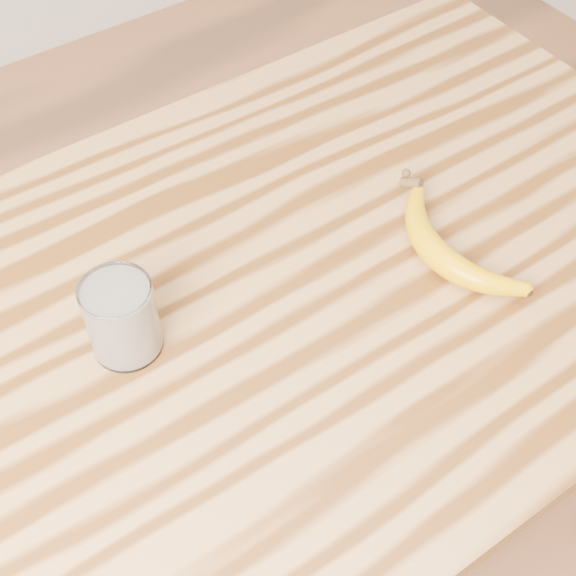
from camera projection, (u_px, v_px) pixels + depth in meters
table at (311, 328)px, 1.13m from camera, size 1.20×0.80×0.90m
smoothie_glass at (122, 318)px, 0.92m from camera, size 0.08×0.08×0.10m
banana at (437, 256)px, 1.02m from camera, size 0.12×0.31×0.04m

